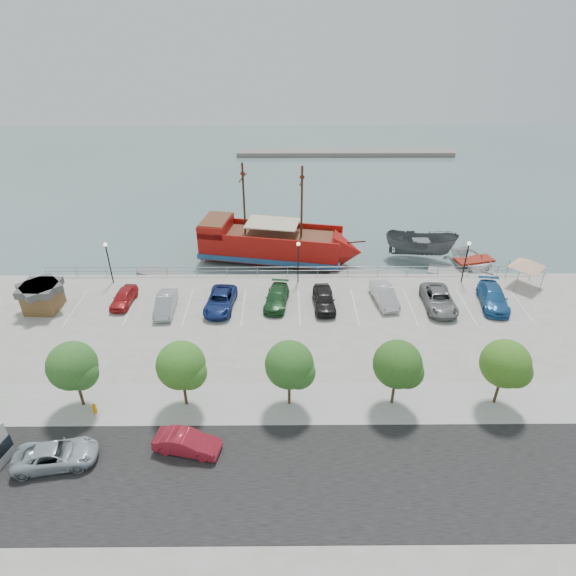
{
  "coord_description": "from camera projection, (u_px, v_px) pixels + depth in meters",
  "views": [
    {
      "loc": [
        -1.26,
        -34.1,
        23.57
      ],
      "look_at": [
        -1.0,
        2.0,
        2.0
      ],
      "focal_mm": 30.0,
      "sensor_mm": 36.0,
      "label": 1
    }
  ],
  "objects": [
    {
      "name": "parked_car_e",
      "position": [
        324.0,
        299.0,
        42.77
      ],
      "size": [
        2.01,
        4.67,
        1.57
      ],
      "primitive_type": "imported",
      "rotation": [
        0.0,
        0.0,
        0.04
      ],
      "color": "black",
      "rests_on": "land_slab"
    },
    {
      "name": "fire_hydrant",
      "position": [
        94.0,
        408.0,
        31.8
      ],
      "size": [
        0.27,
        0.27,
        0.78
      ],
      "rotation": [
        0.0,
        0.0,
        -0.37
      ],
      "color": "#DB8C00",
      "rests_on": "sidewalk"
    },
    {
      "name": "tree_f",
      "position": [
        508.0,
        366.0,
        31.11
      ],
      "size": [
        3.3,
        3.2,
        5.0
      ],
      "color": "#473321",
      "rests_on": "sidewalk"
    },
    {
      "name": "land_slab",
      "position": [
        312.0,
        573.0,
        23.65
      ],
      "size": [
        100.0,
        58.0,
        1.2
      ],
      "primitive_type": "cube",
      "color": "gray",
      "rests_on": "ground"
    },
    {
      "name": "street",
      "position": [
        308.0,
        478.0,
        27.63
      ],
      "size": [
        100.0,
        8.0,
        0.04
      ],
      "primitive_type": "cube",
      "color": "black",
      "rests_on": "land_slab"
    },
    {
      "name": "tree_d",
      "position": [
        292.0,
        367.0,
        31.03
      ],
      "size": [
        3.3,
        3.2,
        5.0
      ],
      "color": "#473321",
      "rests_on": "sidewalk"
    },
    {
      "name": "lamp_post_mid",
      "position": [
        298.0,
        255.0,
        45.44
      ],
      "size": [
        0.36,
        0.36,
        4.28
      ],
      "color": "black",
      "rests_on": "land_slab"
    },
    {
      "name": "parked_car_g",
      "position": [
        439.0,
        300.0,
        42.76
      ],
      "size": [
        2.63,
        5.46,
        1.5
      ],
      "primitive_type": "imported",
      "rotation": [
        0.0,
        0.0,
        -0.03
      ],
      "color": "slate",
      "rests_on": "land_slab"
    },
    {
      "name": "shed",
      "position": [
        42.0,
        296.0,
        42.18
      ],
      "size": [
        3.12,
        3.12,
        2.49
      ],
      "rotation": [
        0.0,
        0.0,
        -0.03
      ],
      "color": "brown",
      "rests_on": "land_slab"
    },
    {
      "name": "street_van",
      "position": [
        56.0,
        455.0,
        28.23
      ],
      "size": [
        5.04,
        2.92,
        1.32
      ],
      "primitive_type": "imported",
      "rotation": [
        0.0,
        0.0,
        1.73
      ],
      "color": "#A6B1B7",
      "rests_on": "street"
    },
    {
      "name": "patrol_boat",
      "position": [
        420.0,
        247.0,
        52.62
      ],
      "size": [
        8.1,
        4.44,
        2.97
      ],
      "primitive_type": "imported",
      "rotation": [
        0.0,
        0.0,
        1.36
      ],
      "color": "#4B4F51",
      "rests_on": "ground"
    },
    {
      "name": "parked_car_a",
      "position": [
        124.0,
        297.0,
        43.27
      ],
      "size": [
        1.94,
        4.06,
        1.34
      ],
      "primitive_type": "imported",
      "rotation": [
        0.0,
        0.0,
        -0.09
      ],
      "color": "#B41E21",
      "rests_on": "land_slab"
    },
    {
      "name": "lamp_post_left",
      "position": [
        108.0,
        256.0,
        45.33
      ],
      "size": [
        0.36,
        0.36,
        4.28
      ],
      "color": "black",
      "rests_on": "land_slab"
    },
    {
      "name": "tree_c",
      "position": [
        183.0,
        367.0,
        30.99
      ],
      "size": [
        3.3,
        3.2,
        5.0
      ],
      "color": "#473321",
      "rests_on": "sidewalk"
    },
    {
      "name": "parked_car_f",
      "position": [
        384.0,
        295.0,
        43.43
      ],
      "size": [
        2.19,
        4.7,
        1.49
      ],
      "primitive_type": "imported",
      "rotation": [
        0.0,
        0.0,
        0.14
      ],
      "color": "beige",
      "rests_on": "land_slab"
    },
    {
      "name": "tree_b",
      "position": [
        74.0,
        368.0,
        30.94
      ],
      "size": [
        3.3,
        3.2,
        5.0
      ],
      "color": "#473321",
      "rests_on": "sidewalk"
    },
    {
      "name": "dock_west",
      "position": [
        168.0,
        276.0,
        49.6
      ],
      "size": [
        6.87,
        4.49,
        0.38
      ],
      "primitive_type": "cube",
      "rotation": [
        0.0,
        0.0,
        -0.42
      ],
      "color": "slate",
      "rests_on": "ground"
    },
    {
      "name": "ground",
      "position": [
        300.0,
        329.0,
        41.88
      ],
      "size": [
        160.0,
        160.0,
        0.0
      ],
      "primitive_type": "plane",
      "color": "#536866"
    },
    {
      "name": "far_shore",
      "position": [
        345.0,
        153.0,
        88.95
      ],
      "size": [
        40.0,
        3.0,
        0.8
      ],
      "primitive_type": "cube",
      "color": "gray",
      "rests_on": "ground"
    },
    {
      "name": "parked_car_c",
      "position": [
        220.0,
        301.0,
        42.65
      ],
      "size": [
        2.78,
        5.32,
        1.43
      ],
      "primitive_type": "imported",
      "rotation": [
        0.0,
        0.0,
        -0.08
      ],
      "color": "navy",
      "rests_on": "land_slab"
    },
    {
      "name": "dock_mid",
      "position": [
        367.0,
        275.0,
        49.71
      ],
      "size": [
        7.85,
        3.41,
        0.43
      ],
      "primitive_type": "cube",
      "rotation": [
        0.0,
        0.0,
        -0.17
      ],
      "color": "gray",
      "rests_on": "ground"
    },
    {
      "name": "canopy_tent",
      "position": [
        529.0,
        259.0,
        45.14
      ],
      "size": [
        3.88,
        3.88,
        3.16
      ],
      "rotation": [
        0.0,
        0.0,
        -0.02
      ],
      "color": "slate",
      "rests_on": "land_slab"
    },
    {
      "name": "street_sedan",
      "position": [
        187.0,
        443.0,
        29.0
      ],
      "size": [
        4.25,
        2.22,
        1.33
      ],
      "primitive_type": "imported",
      "rotation": [
        0.0,
        0.0,
        1.36
      ],
      "color": "#AA1D2D",
      "rests_on": "street"
    },
    {
      "name": "tree_e",
      "position": [
        400.0,
        366.0,
        31.07
      ],
      "size": [
        3.3,
        3.2,
        5.0
      ],
      "color": "#473321",
      "rests_on": "sidewalk"
    },
    {
      "name": "sidewalk",
      "position": [
        304.0,
        403.0,
        32.78
      ],
      "size": [
        100.0,
        4.0,
        0.05
      ],
      "primitive_type": "cube",
      "color": "#969593",
      "rests_on": "land_slab"
    },
    {
      "name": "pirate_ship",
      "position": [
        283.0,
        246.0,
        51.96
      ],
      "size": [
        17.97,
        7.86,
        11.16
      ],
      "rotation": [
        0.0,
        0.0,
        -0.19
      ],
      "color": "#9D0F0B",
      "rests_on": "ground"
    },
    {
      "name": "parked_car_d",
      "position": [
        277.0,
        298.0,
        43.15
      ],
      "size": [
        2.53,
        4.92,
        1.36
      ],
      "primitive_type": "imported",
      "rotation": [
        0.0,
        0.0,
        -0.14
      ],
      "color": "#1F4E26",
      "rests_on": "land_slab"
    },
    {
      "name": "dock_east",
      "position": [
        466.0,
        275.0,
        49.78
      ],
      "size": [
        7.85,
        4.54,
        0.43
      ],
      "primitive_type": "cube",
      "rotation": [
        0.0,
        0.0,
        -0.34
      ],
      "color": "gray",
      "rests_on": "ground"
    },
    {
      "name": "lamp_post_right",
      "position": [
        467.0,
        255.0,
        45.54
      ],
      "size": [
        0.36,
        0.36,
        4.28
      ],
      "color": "black",
      "rests_on": "land_slab"
    },
    {
      "name": "speedboat",
      "position": [
        473.0,
        264.0,
        50.93
      ],
      "size": [
        6.1,
        7.45,
        1.35
      ],
      "primitive_type": "imported",
      "rotation": [
        0.0,
        0.0,
        0.25
      ],
      "color": "silver",
      "rests_on": "ground"
    },
    {
      "name": "parked_car_h",
      "position": [
        493.0,
        297.0,
        43.04
      ],
      "size": [
        2.96,
        5.6,
        1.55
      ],
      "primitive_type": "imported",
      "rotation": [
        0.0,
        0.0,
        -0.15
      ],
      "color": "#235D9A",
      "rests_on": "land_slab"
    },
    {
      "name": "parked_car_b",
      "position": [
        166.0,
        304.0,
        42.24
      ],
      "size": [
        1.7,
        4.45,
        1.45
      ],
      "primitive_type": "imported",
      "rotation": [
        0.0,
        0.0,
        0.04
      ],
      "color": "#9FA1A6",
      "rests_on": "land_slab"
    },
    {
      "name": "seawall_railing",
      "position": [
        298.0,
        271.0,
        47.8
      ],
      "size": [
        50.0,
        0.06,
        1.0
      ],
      "color": "gray",
      "rests_on": "land_slab"
    }
  ]
}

